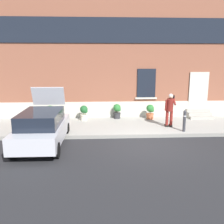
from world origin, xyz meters
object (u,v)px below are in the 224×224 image
(bollard_near_person, at_px, (184,120))
(planter_cream, at_px, (84,113))
(hatchback_car_silver, at_px, (42,127))
(planter_charcoal, at_px, (117,111))
(person_on_phone, at_px, (170,108))
(planter_terracotta, at_px, (150,111))
(planter_olive, at_px, (50,112))

(bollard_near_person, relative_size, planter_cream, 1.22)
(hatchback_car_silver, distance_m, planter_charcoal, 5.37)
(hatchback_car_silver, distance_m, person_on_phone, 6.34)
(hatchback_car_silver, xyz_separation_m, planter_charcoal, (3.43, 4.13, -0.19))
(bollard_near_person, bearing_deg, planter_cream, 153.18)
(planter_cream, bearing_deg, planter_terracotta, 1.32)
(bollard_near_person, bearing_deg, hatchback_car_silver, -169.06)
(planter_cream, distance_m, planter_terracotta, 3.85)
(hatchback_car_silver, height_order, planter_olive, hatchback_car_silver)
(planter_cream, bearing_deg, bollard_near_person, -26.82)
(person_on_phone, relative_size, planter_charcoal, 2.03)
(person_on_phone, xyz_separation_m, planter_terracotta, (-0.62, 1.77, -0.54))
(person_on_phone, relative_size, planter_olive, 2.03)
(hatchback_car_silver, distance_m, bollard_near_person, 6.60)
(planter_cream, height_order, planter_terracotta, same)
(person_on_phone, xyz_separation_m, planter_olive, (-6.40, 1.81, -0.54))
(person_on_phone, distance_m, planter_terracotta, 1.96)
(planter_cream, height_order, planter_charcoal, same)
(person_on_phone, distance_m, planter_charcoal, 3.32)
(planter_olive, bearing_deg, planter_charcoal, 3.57)
(bollard_near_person, bearing_deg, person_on_phone, 121.04)
(planter_olive, distance_m, planter_terracotta, 5.78)
(person_on_phone, distance_m, planter_cream, 4.81)
(person_on_phone, height_order, planter_olive, person_on_phone)
(hatchback_car_silver, relative_size, planter_terracotta, 4.74)
(hatchback_car_silver, bearing_deg, planter_cream, 68.19)
(bollard_near_person, xyz_separation_m, planter_cream, (-4.97, 2.51, -0.11))
(planter_charcoal, bearing_deg, planter_olive, -176.43)
(planter_charcoal, bearing_deg, hatchback_car_silver, -129.74)
(planter_cream, relative_size, planter_charcoal, 1.00)
(planter_charcoal, distance_m, planter_terracotta, 1.95)
(planter_olive, distance_m, planter_cream, 1.93)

